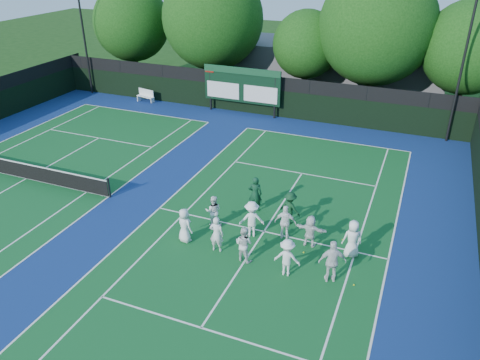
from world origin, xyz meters
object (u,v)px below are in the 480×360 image
at_px(scoreboard, 242,85).
at_px(tennis_net, 25,171).
at_px(bench, 146,95).
at_px(coach_left, 255,194).

distance_m(scoreboard, tennis_net, 16.26).
distance_m(scoreboard, bench, 8.49).
bearing_deg(tennis_net, bench, 95.33).
bearing_deg(scoreboard, coach_left, -65.33).
relative_size(scoreboard, tennis_net, 0.53).
relative_size(scoreboard, coach_left, 3.31).
distance_m(bench, coach_left, 19.15).
height_order(bench, coach_left, coach_left).
bearing_deg(bench, coach_left, -41.76).
height_order(scoreboard, coach_left, scoreboard).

